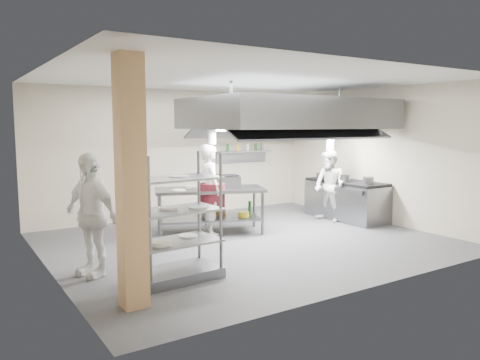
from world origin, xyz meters
TOP-DOWN VIEW (x-y plane):
  - floor at (0.00, 0.00)m, footprint 7.00×7.00m
  - ceiling at (0.00, 0.00)m, footprint 7.00×7.00m
  - wall_back at (0.00, 3.00)m, footprint 7.00×0.00m
  - wall_left at (-3.50, 0.00)m, footprint 0.00×6.00m
  - wall_right at (3.50, 0.00)m, footprint 0.00×6.00m
  - column at (-2.90, -1.90)m, footprint 0.30×0.30m
  - exhaust_hood at (1.30, 0.40)m, footprint 4.00×2.50m
  - hood_strip_a at (0.40, 0.40)m, footprint 1.60×0.12m
  - hood_strip_b at (2.20, 0.40)m, footprint 1.60×0.12m
  - wall_shelf at (1.80, 2.84)m, footprint 1.50×0.28m
  - island at (-0.24, 1.00)m, footprint 2.35×1.63m
  - island_worktop at (-0.24, 1.00)m, footprint 2.35×1.63m
  - island_undershelf at (-0.24, 1.00)m, footprint 2.16×1.48m
  - pass_rack at (-2.04, -1.28)m, footprint 1.24×0.77m
  - cooking_range at (3.08, 0.50)m, footprint 0.80×2.00m
  - range_top at (3.08, 0.50)m, footprint 0.78×1.96m
  - chef_head at (-0.32, 0.84)m, footprint 0.52×0.71m
  - chef_line at (2.60, 0.55)m, footprint 0.62×0.79m
  - chef_plating at (-3.00, -0.44)m, footprint 0.79×1.14m
  - griddle at (0.08, 0.87)m, footprint 0.58×0.50m
  - wicker_basket at (-0.02, 1.10)m, footprint 0.36×0.29m
  - stockpot at (2.88, 0.37)m, footprint 0.25×0.25m
  - plate_stack at (-2.04, -1.28)m, footprint 0.28×0.28m

SIDE VIEW (x-z plane):
  - floor at x=0.00m, z-range 0.00..0.00m
  - island_undershelf at x=-0.24m, z-range 0.28..0.32m
  - wicker_basket at x=-0.02m, z-range 0.32..0.46m
  - cooking_range at x=3.08m, z-range 0.00..0.84m
  - island at x=-0.24m, z-range 0.00..0.91m
  - plate_stack at x=-2.04m, z-range 0.55..0.60m
  - chef_line at x=2.60m, z-range 0.00..1.61m
  - range_top at x=3.08m, z-range 0.84..0.90m
  - island_worktop at x=-0.24m, z-range 0.85..0.91m
  - pass_rack at x=-2.04m, z-range 0.00..1.79m
  - chef_plating at x=-3.00m, z-range 0.00..1.79m
  - chef_head at x=-0.32m, z-range 0.00..1.81m
  - stockpot at x=2.88m, z-range 0.90..1.07m
  - griddle at x=0.08m, z-range 0.91..1.15m
  - wall_back at x=0.00m, z-range -2.00..5.00m
  - wall_left at x=-3.50m, z-range -1.50..4.50m
  - wall_right at x=3.50m, z-range -1.50..4.50m
  - column at x=-2.90m, z-range 0.00..3.00m
  - wall_shelf at x=1.80m, z-range 1.48..1.52m
  - hood_strip_a at x=0.40m, z-range 2.06..2.10m
  - hood_strip_b at x=2.20m, z-range 2.06..2.10m
  - exhaust_hood at x=1.30m, z-range 2.10..2.70m
  - ceiling at x=0.00m, z-range 3.00..3.00m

